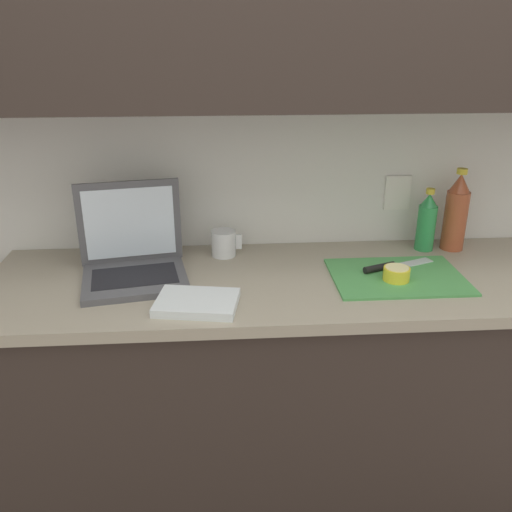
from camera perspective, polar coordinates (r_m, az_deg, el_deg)
name	(u,v)px	position (r m, az deg, el deg)	size (l,w,h in m)	color
ground_plane	(337,501)	(2.25, 8.57, -24.11)	(12.00, 12.00, 0.00)	#564C47
wall_back	(352,56)	(1.77, 10.06, 20.00)	(5.20, 0.38, 2.60)	white
counter_unit	(351,396)	(1.94, 9.92, -14.31)	(2.26, 0.58, 0.93)	#332823
laptop	(133,255)	(1.70, -12.82, 0.07)	(0.35, 0.32, 0.28)	#515156
cutting_board	(397,277)	(1.72, 14.63, -2.11)	(0.40, 0.29, 0.01)	#4C9E51
knife	(387,267)	(1.75, 13.63, -1.09)	(0.25, 0.12, 0.02)	silver
lemon_half_cut	(396,274)	(1.67, 14.57, -1.80)	(0.08, 0.08, 0.04)	yellow
bottle_green_soda	(456,213)	(1.96, 20.31, 4.28)	(0.08, 0.08, 0.28)	#A34C2D
bottle_oil_tall	(427,222)	(1.94, 17.51, 3.40)	(0.06, 0.06, 0.22)	#2D934C
measuring_cup	(224,243)	(1.82, -3.40, 1.35)	(0.10, 0.08, 0.09)	silver
dish_towel	(197,303)	(1.50, -6.24, -4.89)	(0.22, 0.16, 0.02)	white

